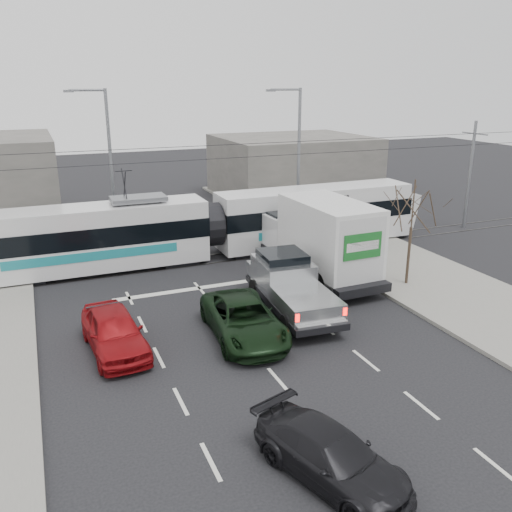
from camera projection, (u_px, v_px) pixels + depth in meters
name	position (u px, v px, depth m)	size (l,w,h in m)	color
ground	(286.00, 334.00, 21.10)	(120.00, 120.00, 0.00)	black
sidewalk_right	(466.00, 298.00, 24.34)	(6.00, 60.00, 0.15)	gray
rails	(208.00, 259.00, 29.89)	(60.00, 1.60, 0.03)	#33302D
building_right	(292.00, 167.00, 45.79)	(12.00, 10.00, 5.00)	slate
bare_tree	(413.00, 209.00, 24.89)	(2.40, 2.40, 5.00)	#47382B
traffic_signal	(345.00, 214.00, 28.32)	(0.44, 0.44, 3.60)	black
street_lamp_near	(296.00, 151.00, 34.49)	(2.38, 0.25, 9.00)	slate
street_lamp_far	(107.00, 157.00, 32.07)	(2.38, 0.25, 9.00)	slate
catenary	(206.00, 190.00, 28.69)	(60.00, 0.20, 7.00)	black
tram	(210.00, 226.00, 29.78)	(24.98, 2.66, 5.10)	silver
silver_pickup	(289.00, 284.00, 23.05)	(2.71, 6.56, 2.32)	black
box_truck	(321.00, 240.00, 26.54)	(3.00, 8.11, 4.01)	black
navy_pickup	(336.00, 260.00, 26.69)	(1.98, 4.78, 1.99)	black
green_car	(244.00, 319.00, 20.61)	(2.43, 5.28, 1.47)	black
red_car	(114.00, 331.00, 19.53)	(1.84, 4.59, 1.56)	maroon
dark_car	(331.00, 456.00, 13.25)	(1.79, 4.41, 1.28)	black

